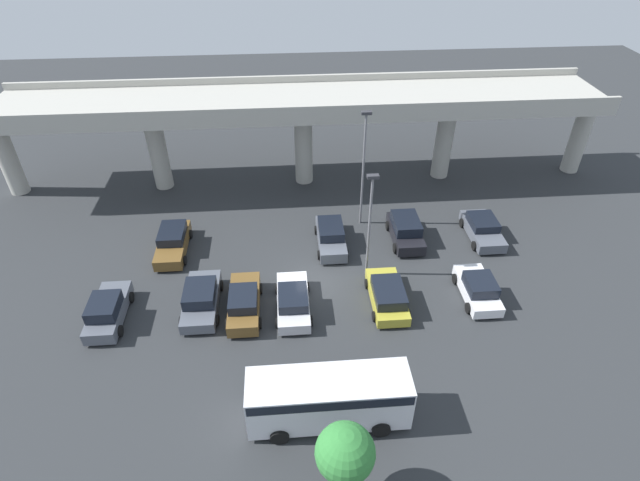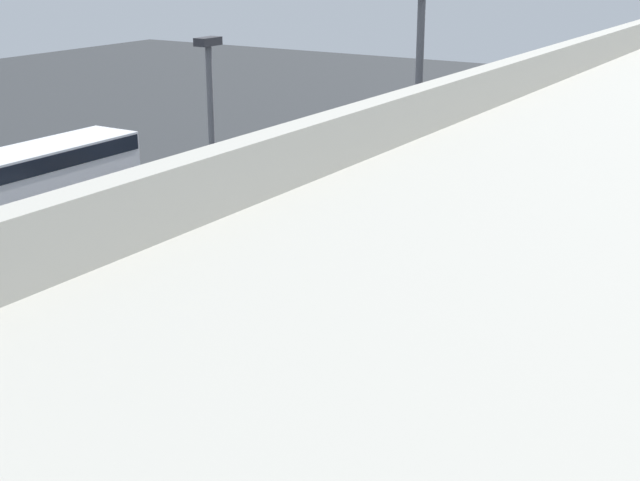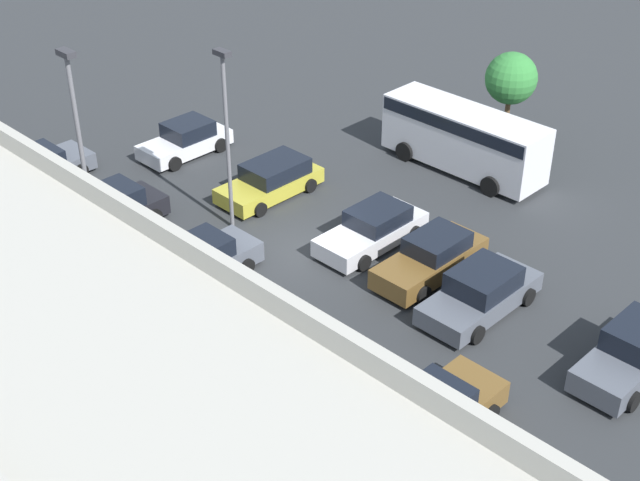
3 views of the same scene
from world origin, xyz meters
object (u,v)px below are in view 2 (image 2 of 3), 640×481
(parked_car_0, at_px, (392,161))
(lamp_post_near_aisle, at_px, (213,159))
(lamp_post_mid_lot, at_px, (416,164))
(parked_car_3, at_px, (290,206))
(shuttle_bus, at_px, (42,178))
(parked_car_5, at_px, (364,293))
(parked_car_4, at_px, (239,229))
(parked_car_6, at_px, (115,283))
(parked_car_7, at_px, (250,371))
(parked_car_2, at_px, (341,192))
(parked_car_1, at_px, (517,199))

(parked_car_0, height_order, lamp_post_near_aisle, lamp_post_near_aisle)
(lamp_post_near_aisle, height_order, lamp_post_mid_lot, lamp_post_mid_lot)
(parked_car_3, xyz_separation_m, shuttle_bus, (4.37, -7.68, 0.94))
(parked_car_0, bearing_deg, parked_car_5, -65.33)
(parked_car_4, distance_m, parked_car_6, 5.77)
(parked_car_4, bearing_deg, parked_car_7, -51.93)
(lamp_post_near_aisle, bearing_deg, parked_car_2, -167.20)
(parked_car_4, height_order, parked_car_6, parked_car_4)
(parked_car_1, distance_m, lamp_post_near_aisle, 14.04)
(parked_car_0, distance_m, parked_car_2, 5.40)
(parked_car_3, bearing_deg, lamp_post_near_aisle, -69.68)
(parked_car_1, distance_m, parked_car_2, 6.49)
(parked_car_3, distance_m, parked_car_7, 12.95)
(lamp_post_near_aisle, bearing_deg, shuttle_bus, -108.28)
(parked_car_7, relative_size, shuttle_bus, 0.58)
(parked_car_1, xyz_separation_m, parked_car_6, (13.92, -6.50, -0.03))
(parked_car_7, height_order, shuttle_bus, shuttle_bus)
(parked_car_2, distance_m, parked_car_6, 11.32)
(parked_car_5, bearing_deg, parked_car_2, -55.87)
(parked_car_5, distance_m, parked_car_6, 6.90)
(parked_car_5, relative_size, shuttle_bus, 0.62)
(parked_car_6, relative_size, lamp_post_mid_lot, 0.53)
(parked_car_1, bearing_deg, parked_car_5, 88.84)
(parked_car_1, relative_size, lamp_post_mid_lot, 0.55)
(parked_car_3, relative_size, parked_car_7, 1.09)
(lamp_post_near_aisle, distance_m, lamp_post_mid_lot, 5.99)
(shuttle_bus, bearing_deg, parked_car_6, 60.47)
(parked_car_0, distance_m, parked_car_1, 7.12)
(parked_car_6, bearing_deg, parked_car_4, 90.35)
(parked_car_6, bearing_deg, lamp_post_mid_lot, 2.44)
(parked_car_5, xyz_separation_m, parked_car_6, (2.87, -6.28, -0.05))
(parked_car_5, relative_size, parked_car_7, 1.07)
(parked_car_1, bearing_deg, lamp_post_mid_lot, 99.88)
(parked_car_1, distance_m, parked_car_6, 15.36)
(parked_car_0, xyz_separation_m, parked_car_3, (7.97, 0.09, -0.04))
(parked_car_1, bearing_deg, parked_car_3, 38.79)
(parked_car_4, relative_size, lamp_post_near_aisle, 0.64)
(parked_car_4, bearing_deg, parked_car_1, 51.25)
(parked_car_3, distance_m, parked_car_5, 8.56)
(parked_car_0, bearing_deg, parked_car_7, -71.23)
(parked_car_5, distance_m, shuttle_bus, 14.04)
(parked_car_6, height_order, lamp_post_mid_lot, lamp_post_mid_lot)
(parked_car_0, bearing_deg, shuttle_bus, -121.61)
(parked_car_0, bearing_deg, parked_car_3, -89.39)
(parked_car_3, height_order, parked_car_4, parked_car_3)
(parked_car_5, relative_size, lamp_post_mid_lot, 0.54)
(parked_car_4, bearing_deg, lamp_post_near_aisle, -58.91)
(parked_car_3, xyz_separation_m, parked_car_6, (8.71, -0.02, -0.03))
(parked_car_3, height_order, lamp_post_mid_lot, lamp_post_mid_lot)
(parked_car_3, relative_size, parked_car_4, 1.01)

